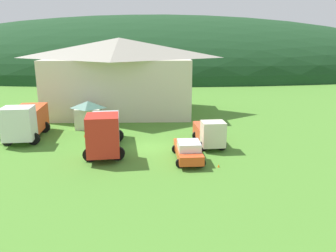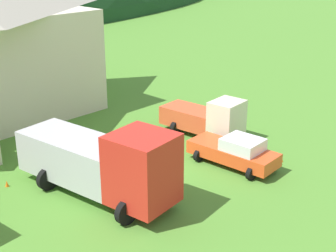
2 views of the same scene
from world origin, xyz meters
name	(u,v)px [view 1 (image 1 of 2)]	position (x,y,z in m)	size (l,w,h in m)	color
ground_plane	(148,148)	(0.00, 0.00, 0.00)	(200.00, 200.00, 0.00)	#4C842D
forested_hill_backdrop	(156,72)	(0.00, 67.02, 0.00)	(155.84, 60.00, 30.72)	#193D1E
depot_building	(120,75)	(-3.94, 14.60, 4.83)	(18.48, 12.00, 9.37)	beige
play_shed_cream	(89,114)	(-6.52, 6.89, 1.51)	(2.83, 2.26, 2.92)	beige
heavy_rig_white	(26,120)	(-11.65, 3.02, 1.81)	(3.73, 6.98, 3.47)	white
crane_truck_red	(104,131)	(-3.64, -0.82, 1.79)	(3.84, 8.50, 3.65)	red
light_truck_cream	(209,133)	(5.42, 0.50, 1.19)	(2.67, 5.31, 2.52)	beige
service_pickup_orange	(188,150)	(3.22, -3.16, 0.83)	(2.41, 4.91, 1.66)	#E64C21
traffic_cone_near_pickup	(219,167)	(5.39, -4.70, 0.00)	(0.36, 0.36, 0.47)	orange
traffic_cone_mid_row	(85,137)	(-6.29, 3.41, 0.00)	(0.36, 0.36, 0.60)	orange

